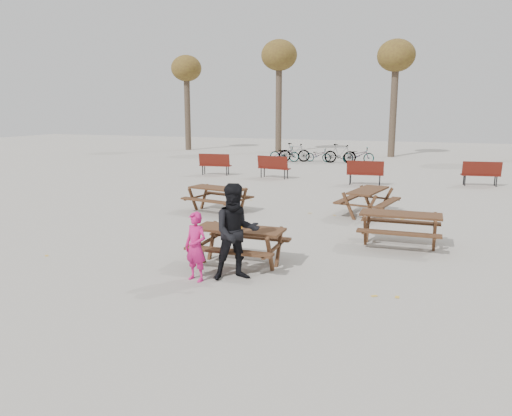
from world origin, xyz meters
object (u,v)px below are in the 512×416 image
(soda_bottle, at_px, (241,226))
(picnic_table_north, at_px, (218,200))
(food_tray, at_px, (235,229))
(picnic_table_far, at_px, (368,203))
(child, at_px, (196,247))
(picnic_table_east, at_px, (400,230))
(adult, at_px, (236,232))
(main_picnic_table, at_px, (240,237))

(soda_bottle, bearing_deg, picnic_table_north, 118.66)
(food_tray, height_order, picnic_table_far, food_tray)
(food_tray, xyz_separation_m, child, (-0.38, -0.99, -0.14))
(picnic_table_east, bearing_deg, adult, -129.73)
(food_tray, height_order, child, child)
(child, xyz_separation_m, adult, (0.68, 0.32, 0.26))
(soda_bottle, height_order, adult, adult)
(picnic_table_east, bearing_deg, child, -133.42)
(picnic_table_east, bearing_deg, soda_bottle, -137.98)
(adult, bearing_deg, child, 173.28)
(soda_bottle, height_order, picnic_table_east, soda_bottle)
(child, bearing_deg, main_picnic_table, 85.09)
(soda_bottle, bearing_deg, food_tray, -171.84)
(picnic_table_far, bearing_deg, food_tray, 173.88)
(main_picnic_table, xyz_separation_m, child, (-0.42, -1.15, 0.06))
(main_picnic_table, xyz_separation_m, picnic_table_north, (-2.57, 4.70, -0.20))
(food_tray, relative_size, picnic_table_far, 0.10)
(soda_bottle, xyz_separation_m, picnic_table_east, (2.92, 2.69, -0.46))
(main_picnic_table, relative_size, adult, 0.99)
(main_picnic_table, relative_size, child, 1.38)
(soda_bottle, relative_size, picnic_table_east, 0.09)
(picnic_table_north, bearing_deg, child, -57.86)
(soda_bottle, bearing_deg, picnic_table_east, 42.63)
(picnic_table_north, bearing_deg, adult, -50.94)
(main_picnic_table, xyz_separation_m, picnic_table_east, (3.00, 2.54, -0.19))
(food_tray, xyz_separation_m, picnic_table_east, (3.04, 2.70, -0.40))
(food_tray, bearing_deg, picnic_table_east, 41.68)
(child, height_order, picnic_table_north, child)
(main_picnic_table, bearing_deg, picnic_table_east, 40.30)
(main_picnic_table, xyz_separation_m, adult, (0.26, -0.83, 0.32))
(adult, xyz_separation_m, picnic_table_far, (1.60, 6.54, -0.52))
(food_tray, bearing_deg, child, -111.16)
(main_picnic_table, distance_m, soda_bottle, 0.31)
(adult, bearing_deg, picnic_table_north, 84.98)
(main_picnic_table, bearing_deg, child, -110.10)
(food_tray, relative_size, picnic_table_east, 0.10)
(picnic_table_east, bearing_deg, main_picnic_table, -140.32)
(picnic_table_east, bearing_deg, picnic_table_north, 158.15)
(food_tray, distance_m, picnic_table_north, 5.50)
(adult, distance_m, picnic_table_far, 6.75)
(picnic_table_east, xyz_separation_m, picnic_table_north, (-5.57, 2.16, -0.01))
(soda_bottle, height_order, picnic_table_far, soda_bottle)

